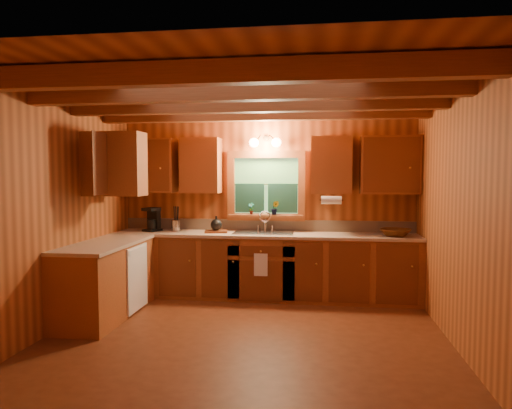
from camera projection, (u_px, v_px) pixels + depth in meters
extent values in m
plane|color=#5D2C16|center=(246.00, 337.00, 4.86)|extent=(4.20, 4.20, 0.00)
plane|color=brown|center=(245.00, 87.00, 4.69)|extent=(4.20, 4.20, 0.00)
plane|color=brown|center=(266.00, 203.00, 6.65)|extent=(4.20, 0.00, 4.20)
plane|color=brown|center=(198.00, 240.00, 2.89)|extent=(4.20, 0.00, 4.20)
plane|color=brown|center=(57.00, 212.00, 5.06)|extent=(0.00, 3.80, 3.80)
plane|color=brown|center=(458.00, 217.00, 4.49)|extent=(0.00, 3.80, 3.80)
cube|color=brown|center=(221.00, 73.00, 3.51)|extent=(4.20, 0.14, 0.18)
cube|color=brown|center=(239.00, 91.00, 4.30)|extent=(4.20, 0.14, 0.18)
cube|color=brown|center=(251.00, 104.00, 5.09)|extent=(4.20, 0.14, 0.18)
cube|color=brown|center=(260.00, 114.00, 5.88)|extent=(4.20, 0.14, 0.18)
cube|color=brown|center=(264.00, 267.00, 6.40)|extent=(4.20, 0.62, 0.86)
cube|color=brown|center=(106.00, 281.00, 5.55)|extent=(0.62, 1.60, 0.86)
cube|color=tan|center=(264.00, 235.00, 6.37)|extent=(4.20, 0.66, 0.04)
cube|color=tan|center=(106.00, 244.00, 5.52)|extent=(0.64, 1.60, 0.04)
cube|color=tan|center=(266.00, 225.00, 6.66)|extent=(4.20, 0.02, 0.16)
cube|color=white|center=(137.00, 278.00, 5.70)|extent=(0.02, 0.60, 0.80)
cube|color=brown|center=(149.00, 166.00, 6.68)|extent=(0.78, 0.34, 0.78)
cube|color=brown|center=(201.00, 166.00, 6.57)|extent=(0.55, 0.34, 0.78)
cube|color=brown|center=(331.00, 165.00, 6.32)|extent=(0.55, 0.34, 0.78)
cube|color=brown|center=(390.00, 165.00, 6.22)|extent=(0.78, 0.34, 0.78)
cube|color=brown|center=(100.00, 164.00, 5.67)|extent=(0.34, 1.10, 0.78)
cube|color=brown|center=(266.00, 154.00, 6.57)|extent=(1.12, 0.08, 0.10)
cube|color=brown|center=(266.00, 217.00, 6.62)|extent=(1.12, 0.08, 0.10)
cube|color=brown|center=(231.00, 186.00, 6.66)|extent=(0.10, 0.08, 0.80)
cube|color=brown|center=(302.00, 186.00, 6.53)|extent=(0.10, 0.08, 0.80)
cube|color=#417F35|center=(266.00, 186.00, 6.63)|extent=(0.92, 0.01, 0.80)
cube|color=#12342C|center=(250.00, 198.00, 6.65)|extent=(0.42, 0.02, 0.42)
cube|color=#12342C|center=(283.00, 198.00, 6.58)|extent=(0.42, 0.02, 0.42)
cylinder|color=black|center=(266.00, 184.00, 6.60)|extent=(0.92, 0.01, 0.01)
cube|color=brown|center=(266.00, 216.00, 6.58)|extent=(1.06, 0.14, 0.04)
cylinder|color=black|center=(266.00, 138.00, 6.55)|extent=(0.08, 0.03, 0.08)
cylinder|color=black|center=(259.00, 138.00, 6.51)|extent=(0.09, 0.17, 0.08)
cylinder|color=black|center=(273.00, 138.00, 6.48)|extent=(0.09, 0.17, 0.08)
sphere|color=#FFE0A5|center=(254.00, 143.00, 6.46)|extent=(0.13, 0.13, 0.13)
sphere|color=#FFE0A5|center=(276.00, 142.00, 6.42)|extent=(0.13, 0.13, 0.13)
cylinder|color=white|center=(331.00, 200.00, 6.16)|extent=(0.27, 0.11, 0.11)
cube|color=white|center=(261.00, 265.00, 6.07)|extent=(0.18, 0.01, 0.30)
cube|color=silver|center=(264.00, 233.00, 6.38)|extent=(0.82, 0.48, 0.02)
cube|color=#262628|center=(250.00, 237.00, 6.41)|extent=(0.34, 0.40, 0.14)
cube|color=#262628|center=(277.00, 238.00, 6.36)|extent=(0.34, 0.40, 0.14)
cylinder|color=silver|center=(265.00, 224.00, 6.55)|extent=(0.04, 0.04, 0.22)
torus|color=silver|center=(265.00, 217.00, 6.48)|extent=(0.16, 0.02, 0.16)
cube|color=black|center=(152.00, 230.00, 6.61)|extent=(0.19, 0.23, 0.03)
cube|color=black|center=(154.00, 218.00, 6.67)|extent=(0.19, 0.08, 0.32)
cube|color=black|center=(151.00, 209.00, 6.56)|extent=(0.19, 0.21, 0.04)
cylinder|color=black|center=(151.00, 224.00, 6.57)|extent=(0.12, 0.12, 0.14)
cylinder|color=silver|center=(176.00, 226.00, 6.62)|extent=(0.13, 0.13, 0.16)
cylinder|color=black|center=(174.00, 214.00, 6.60)|extent=(0.03, 0.04, 0.23)
cylinder|color=black|center=(176.00, 214.00, 6.61)|extent=(0.01, 0.01, 0.23)
cylinder|color=black|center=(177.00, 214.00, 6.61)|extent=(0.03, 0.04, 0.23)
cylinder|color=black|center=(178.00, 214.00, 6.62)|extent=(0.04, 0.06, 0.23)
cube|color=#632D15|center=(216.00, 231.00, 6.45)|extent=(0.35, 0.27, 0.03)
sphere|color=black|center=(216.00, 225.00, 6.45)|extent=(0.16, 0.16, 0.16)
cylinder|color=black|center=(216.00, 218.00, 6.44)|extent=(0.03, 0.03, 0.04)
imported|color=#48230C|center=(396.00, 233.00, 6.05)|extent=(0.51, 0.51, 0.10)
imported|color=#632D15|center=(251.00, 208.00, 6.60)|extent=(0.10, 0.08, 0.17)
imported|color=#632D15|center=(275.00, 208.00, 6.53)|extent=(0.11, 0.09, 0.20)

